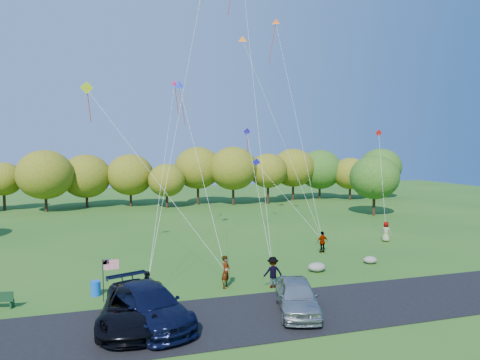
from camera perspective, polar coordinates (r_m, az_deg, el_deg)
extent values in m
plane|color=#235618|center=(25.82, -0.53, -14.49)|extent=(140.00, 140.00, 0.00)
cube|color=black|center=(22.23, 2.44, -17.59)|extent=(44.00, 6.00, 0.06)
cylinder|color=#3B2415|center=(62.62, -28.05, -2.55)|extent=(0.36, 0.36, 2.84)
ellipsoid|color=#265015|center=(62.35, -28.16, 0.42)|extent=(5.64, 5.64, 5.07)
cylinder|color=#3B2415|center=(62.30, -23.76, -2.50)|extent=(0.36, 0.36, 2.72)
ellipsoid|color=#265015|center=(62.02, -23.85, 0.54)|extent=(5.98, 5.98, 5.38)
cylinder|color=#3B2415|center=(63.83, -19.00, -2.12)|extent=(0.36, 0.36, 2.92)
ellipsoid|color=#395D17|center=(63.53, -19.08, 1.27)|extent=(7.13, 7.13, 6.42)
cylinder|color=#3B2415|center=(62.81, -14.64, -2.08)|extent=(0.36, 0.36, 3.04)
ellipsoid|color=#265015|center=(62.51, -14.71, 1.42)|extent=(7.13, 7.13, 6.42)
cylinder|color=#3B2415|center=(61.70, -10.60, -2.26)|extent=(0.36, 0.36, 2.73)
ellipsoid|color=#395D17|center=(61.42, -10.64, 0.81)|extent=(5.98, 5.98, 5.38)
cylinder|color=#3B2415|center=(62.31, -4.85, -1.99)|extent=(0.36, 0.36, 3.07)
ellipsoid|color=#265015|center=(62.05, -4.87, 0.86)|extent=(4.84, 4.84, 4.35)
cylinder|color=#3B2415|center=(64.17, -1.36, -1.99)|extent=(0.36, 0.36, 2.63)
ellipsoid|color=#265015|center=(63.88, -1.36, 1.15)|extent=(6.81, 6.81, 6.13)
cylinder|color=#3B2415|center=(65.80, 2.35, -1.68)|extent=(0.36, 0.36, 3.00)
ellipsoid|color=#395D17|center=(65.52, 2.36, 1.62)|extent=(7.06, 7.06, 6.35)
cylinder|color=#3B2415|center=(68.23, 6.22, -1.52)|extent=(0.36, 0.36, 2.91)
ellipsoid|color=#395D17|center=(67.97, 6.25, 1.44)|extent=(6.38, 6.38, 5.75)
cylinder|color=#3B2415|center=(70.50, 10.74, -1.58)|extent=(0.36, 0.36, 2.45)
ellipsoid|color=#395D17|center=(70.26, 10.78, 0.85)|extent=(5.41, 5.41, 4.87)
cylinder|color=#3B2415|center=(72.52, 14.39, -1.55)|extent=(0.36, 0.36, 2.26)
ellipsoid|color=#265015|center=(72.26, 14.44, 1.09)|extent=(6.84, 6.84, 6.15)
cylinder|color=#3B2415|center=(74.80, 17.07, -1.45)|extent=(0.36, 0.36, 2.20)
ellipsoid|color=#395D17|center=(74.56, 17.13, 1.08)|extent=(6.80, 6.80, 6.12)
cylinder|color=#3B2415|center=(55.34, 17.42, -3.10)|extent=(0.36, 0.36, 2.80)
ellipsoid|color=#265015|center=(55.02, 17.49, 0.36)|extent=(6.00, 6.00, 5.40)
imported|color=black|center=(21.38, -14.12, -16.12)|extent=(3.48, 6.35, 1.69)
imported|color=black|center=(21.28, -12.00, -16.05)|extent=(4.37, 6.61, 1.78)
imported|color=#969DA0|center=(22.44, 7.63, -15.09)|extent=(3.20, 5.17, 1.64)
imported|color=#4C4C59|center=(25.96, -1.90, -12.14)|extent=(0.81, 0.84, 1.95)
imported|color=#4C4C59|center=(24.51, -12.19, -13.64)|extent=(0.95, 0.86, 1.61)
imported|color=#4C4C59|center=(26.10, 4.39, -12.16)|extent=(1.21, 0.71, 1.86)
imported|color=#4C4C59|center=(34.97, 10.94, -8.12)|extent=(1.03, 0.50, 1.71)
imported|color=#4C4C59|center=(40.40, 18.88, -6.54)|extent=(0.98, 1.04, 1.79)
cube|color=#13351B|center=(26.06, -28.10, -14.36)|extent=(0.14, 0.44, 0.40)
cylinder|color=blue|center=(26.15, -18.69, -13.53)|extent=(0.55, 0.55, 0.83)
cylinder|color=black|center=(24.81, -17.78, -12.66)|extent=(0.05, 0.05, 2.34)
cube|color=red|center=(24.57, -16.83, -10.76)|extent=(0.84, 0.56, 0.02)
cube|color=navy|center=(24.54, -17.44, -10.39)|extent=(0.34, 0.02, 0.26)
ellipsoid|color=gray|center=(29.84, 10.21, -11.35)|extent=(1.22, 0.96, 0.61)
ellipsoid|color=gray|center=(32.72, 16.97, -10.16)|extent=(0.99, 0.83, 0.52)
cone|color=#122BBA|center=(36.25, -8.10, 12.38)|extent=(1.00, 0.54, 0.89)
cone|color=orange|center=(37.42, 0.36, 18.22)|extent=(0.94, 0.66, 0.77)
cone|color=#E34E10|center=(42.69, 4.80, 20.25)|extent=(1.04, 0.87, 0.82)
cube|color=red|center=(45.27, 18.01, 5.99)|extent=(0.73, 0.19, 0.72)
cube|color=#D7FF15|center=(31.33, -19.76, 11.50)|extent=(0.85, 0.25, 0.83)
cube|color=#1A15D8|center=(41.78, 2.20, 2.40)|extent=(0.76, 0.29, 0.73)
cone|color=#F81155|center=(39.16, -8.72, 12.61)|extent=(0.82, 0.67, 0.64)
cube|color=#2715C3|center=(37.39, 0.92, 6.47)|extent=(0.64, 0.19, 0.63)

